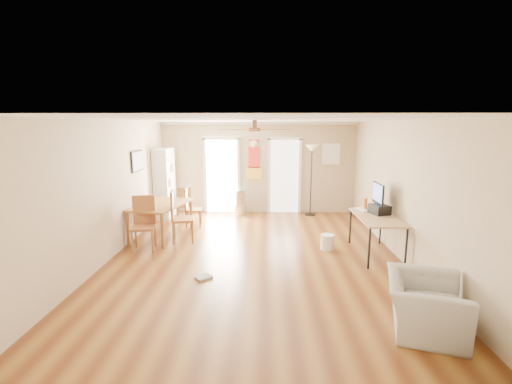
{
  "coord_description": "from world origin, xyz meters",
  "views": [
    {
      "loc": [
        0.17,
        -6.45,
        2.5
      ],
      "look_at": [
        0.0,
        0.6,
        1.15
      ],
      "focal_mm": 24.49,
      "sensor_mm": 36.0,
      "label": 1
    }
  ],
  "objects_px": {
    "armchair": "(425,305)",
    "dining_chair_far": "(183,204)",
    "trash_can": "(240,202)",
    "wastebasket_a": "(327,242)",
    "bookshelf": "(165,183)",
    "dining_chair_right_b": "(183,216)",
    "dining_chair_near": "(143,224)",
    "torchiere_lamp": "(311,181)",
    "dining_table": "(162,220)",
    "printer": "(379,209)",
    "computer_desk": "(375,236)",
    "dining_chair_right_a": "(193,208)"
  },
  "relations": [
    {
      "from": "armchair",
      "to": "dining_chair_far",
      "type": "bearing_deg",
      "value": 56.99
    },
    {
      "from": "trash_can",
      "to": "wastebasket_a",
      "type": "height_order",
      "value": "trash_can"
    },
    {
      "from": "bookshelf",
      "to": "dining_chair_right_b",
      "type": "height_order",
      "value": "bookshelf"
    },
    {
      "from": "dining_chair_near",
      "to": "wastebasket_a",
      "type": "bearing_deg",
      "value": -7.66
    },
    {
      "from": "dining_chair_near",
      "to": "torchiere_lamp",
      "type": "distance_m",
      "value": 4.75
    },
    {
      "from": "torchiere_lamp",
      "to": "dining_table",
      "type": "bearing_deg",
      "value": -150.72
    },
    {
      "from": "dining_chair_right_b",
      "to": "armchair",
      "type": "height_order",
      "value": "dining_chair_right_b"
    },
    {
      "from": "dining_chair_near",
      "to": "wastebasket_a",
      "type": "height_order",
      "value": "dining_chair_near"
    },
    {
      "from": "dining_table",
      "to": "armchair",
      "type": "relative_size",
      "value": 1.53
    },
    {
      "from": "printer",
      "to": "wastebasket_a",
      "type": "bearing_deg",
      "value": 157.73
    },
    {
      "from": "dining_chair_near",
      "to": "armchair",
      "type": "height_order",
      "value": "dining_chair_near"
    },
    {
      "from": "trash_can",
      "to": "wastebasket_a",
      "type": "relative_size",
      "value": 2.31
    },
    {
      "from": "bookshelf",
      "to": "torchiere_lamp",
      "type": "relative_size",
      "value": 0.96
    },
    {
      "from": "bookshelf",
      "to": "dining_chair_right_b",
      "type": "bearing_deg",
      "value": -78.36
    },
    {
      "from": "dining_chair_far",
      "to": "wastebasket_a",
      "type": "bearing_deg",
      "value": 128.62
    },
    {
      "from": "bookshelf",
      "to": "dining_chair_far",
      "type": "distance_m",
      "value": 0.82
    },
    {
      "from": "dining_chair_near",
      "to": "armchair",
      "type": "xyz_separation_m",
      "value": [
        4.41,
        -2.7,
        -0.22
      ]
    },
    {
      "from": "dining_chair_far",
      "to": "trash_can",
      "type": "xyz_separation_m",
      "value": [
        1.47,
        0.64,
        -0.09
      ]
    },
    {
      "from": "dining_chair_far",
      "to": "computer_desk",
      "type": "xyz_separation_m",
      "value": [
        4.31,
        -2.42,
        -0.07
      ]
    },
    {
      "from": "armchair",
      "to": "dining_chair_right_a",
      "type": "bearing_deg",
      "value": 57.4
    },
    {
      "from": "dining_chair_near",
      "to": "computer_desk",
      "type": "height_order",
      "value": "dining_chair_near"
    },
    {
      "from": "dining_chair_far",
      "to": "torchiere_lamp",
      "type": "height_order",
      "value": "torchiere_lamp"
    },
    {
      "from": "bookshelf",
      "to": "printer",
      "type": "relative_size",
      "value": 5.32
    },
    {
      "from": "dining_chair_right_b",
      "to": "torchiere_lamp",
      "type": "height_order",
      "value": "torchiere_lamp"
    },
    {
      "from": "dining_chair_right_b",
      "to": "trash_can",
      "type": "xyz_separation_m",
      "value": [
        1.1,
        2.32,
        -0.2
      ]
    },
    {
      "from": "dining_chair_right_b",
      "to": "printer",
      "type": "height_order",
      "value": "dining_chair_right_b"
    },
    {
      "from": "dining_table",
      "to": "dining_chair_far",
      "type": "height_order",
      "value": "dining_chair_far"
    },
    {
      "from": "printer",
      "to": "computer_desk",
      "type": "bearing_deg",
      "value": -135.94
    },
    {
      "from": "wastebasket_a",
      "to": "armchair",
      "type": "distance_m",
      "value": 2.93
    },
    {
      "from": "dining_chair_right_a",
      "to": "dining_chair_far",
      "type": "xyz_separation_m",
      "value": [
        -0.37,
        0.52,
        -0.02
      ]
    },
    {
      "from": "wastebasket_a",
      "to": "dining_chair_far",
      "type": "bearing_deg",
      "value": 148.09
    },
    {
      "from": "dining_chair_near",
      "to": "dining_chair_far",
      "type": "bearing_deg",
      "value": 73.04
    },
    {
      "from": "dining_chair_right_b",
      "to": "printer",
      "type": "relative_size",
      "value": 3.12
    },
    {
      "from": "armchair",
      "to": "dining_table",
      "type": "bearing_deg",
      "value": 67.54
    },
    {
      "from": "bookshelf",
      "to": "dining_chair_far",
      "type": "xyz_separation_m",
      "value": [
        0.57,
        -0.32,
        -0.49
      ]
    },
    {
      "from": "dining_chair_right_b",
      "to": "dining_chair_far",
      "type": "bearing_deg",
      "value": 1.13
    },
    {
      "from": "dining_table",
      "to": "dining_chair_right_b",
      "type": "bearing_deg",
      "value": -27.92
    },
    {
      "from": "bookshelf",
      "to": "computer_desk",
      "type": "height_order",
      "value": "bookshelf"
    },
    {
      "from": "dining_table",
      "to": "wastebasket_a",
      "type": "distance_m",
      "value": 3.7
    },
    {
      "from": "dining_chair_far",
      "to": "dining_table",
      "type": "bearing_deg",
      "value": 63.34
    },
    {
      "from": "torchiere_lamp",
      "to": "wastebasket_a",
      "type": "relative_size",
      "value": 6.36
    },
    {
      "from": "printer",
      "to": "trash_can",
      "type": "bearing_deg",
      "value": 118.02
    },
    {
      "from": "computer_desk",
      "to": "wastebasket_a",
      "type": "xyz_separation_m",
      "value": [
        -0.87,
        0.28,
        -0.23
      ]
    },
    {
      "from": "trash_can",
      "to": "printer",
      "type": "bearing_deg",
      "value": -43.97
    },
    {
      "from": "dining_chair_right_b",
      "to": "dining_chair_near",
      "type": "xyz_separation_m",
      "value": [
        -0.66,
        -0.59,
        -0.01
      ]
    },
    {
      "from": "dining_table",
      "to": "printer",
      "type": "height_order",
      "value": "printer"
    },
    {
      "from": "printer",
      "to": "wastebasket_a",
      "type": "relative_size",
      "value": 1.14
    },
    {
      "from": "wastebasket_a",
      "to": "armchair",
      "type": "height_order",
      "value": "armchair"
    },
    {
      "from": "bookshelf",
      "to": "dining_chair_near",
      "type": "height_order",
      "value": "bookshelf"
    },
    {
      "from": "printer",
      "to": "dining_chair_right_b",
      "type": "bearing_deg",
      "value": 154.58
    }
  ]
}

